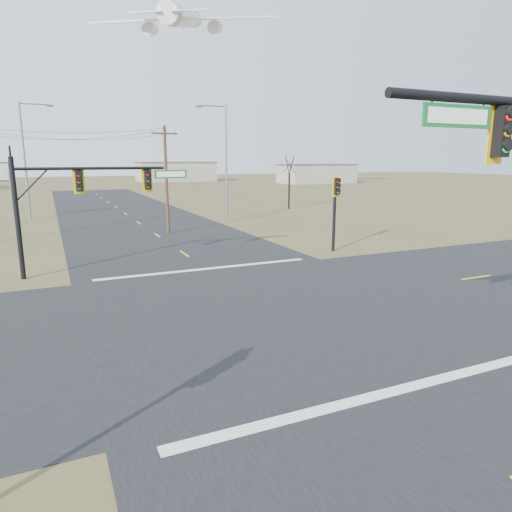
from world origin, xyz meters
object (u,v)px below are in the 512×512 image
(streetlight_c, at_px, (27,154))
(bare_tree_c, at_px, (290,164))
(utility_pole_near, at_px, (166,178))
(streetlight_a, at_px, (224,156))
(pedestal_signal_ne, at_px, (336,198))
(mast_arm_far, at_px, (85,189))

(streetlight_c, height_order, bare_tree_c, streetlight_c)
(bare_tree_c, bearing_deg, streetlight_c, 175.04)
(utility_pole_near, bearing_deg, streetlight_a, 40.14)
(utility_pole_near, bearing_deg, pedestal_signal_ne, -55.10)
(utility_pole_near, bearing_deg, mast_arm_far, -121.68)
(pedestal_signal_ne, distance_m, bare_tree_c, 26.47)
(pedestal_signal_ne, distance_m, streetlight_c, 32.84)
(streetlight_c, bearing_deg, mast_arm_far, -98.86)
(pedestal_signal_ne, bearing_deg, streetlight_a, 97.28)
(pedestal_signal_ne, height_order, streetlight_c, streetlight_c)
(pedestal_signal_ne, distance_m, utility_pole_near, 14.39)
(mast_arm_far, bearing_deg, streetlight_c, 90.98)
(mast_arm_far, bearing_deg, utility_pole_near, 52.01)
(mast_arm_far, height_order, utility_pole_near, utility_pole_near)
(streetlight_a, bearing_deg, utility_pole_near, -143.99)
(streetlight_c, bearing_deg, utility_pole_near, -71.96)
(mast_arm_far, relative_size, pedestal_signal_ne, 1.78)
(pedestal_signal_ne, distance_m, streetlight_a, 18.06)
(streetlight_a, xyz_separation_m, streetlight_c, (-17.48, 9.14, 0.23))
(mast_arm_far, height_order, streetlight_a, streetlight_a)
(mast_arm_far, xyz_separation_m, pedestal_signal_ne, (15.15, -0.54, -0.90))
(mast_arm_far, bearing_deg, bare_tree_c, 37.45)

